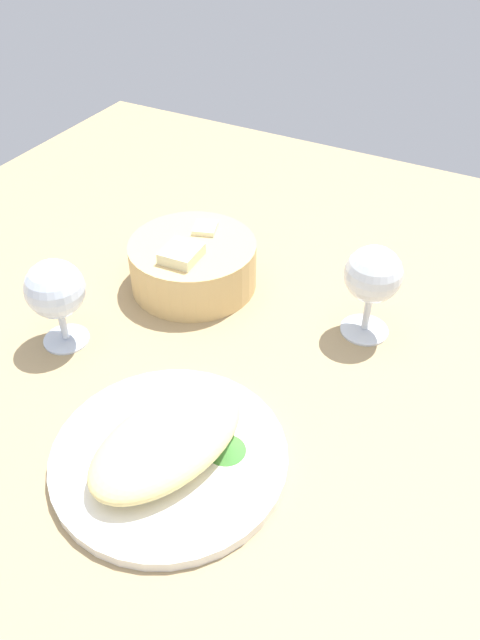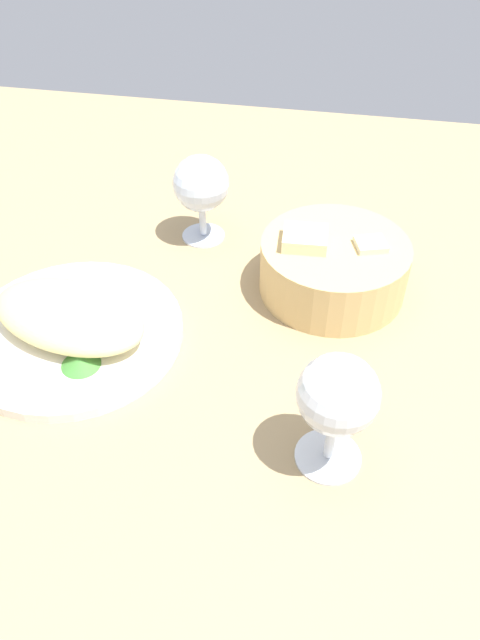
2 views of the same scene
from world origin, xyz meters
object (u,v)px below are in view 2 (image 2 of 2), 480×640
at_px(wine_glass_near, 337,399).
at_px(plate, 73,333).
at_px(wine_glass_far, 201,186).
at_px(bread_basket, 332,266).

bearing_deg(wine_glass_near, plate, 159.81).
relative_size(plate, wine_glass_far, 2.08).
bearing_deg(wine_glass_near, wine_glass_far, 120.91).
bearing_deg(plate, wine_glass_far, 66.07).
xyz_separation_m(wine_glass_near, wine_glass_far, (-0.21, 0.36, -0.01)).
distance_m(plate, bread_basket, 0.34).
relative_size(wine_glass_near, wine_glass_far, 1.06).
height_order(plate, wine_glass_far, wine_glass_far).
height_order(wine_glass_near, wine_glass_far, wine_glass_near).
bearing_deg(plate, wine_glass_near, -20.19).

